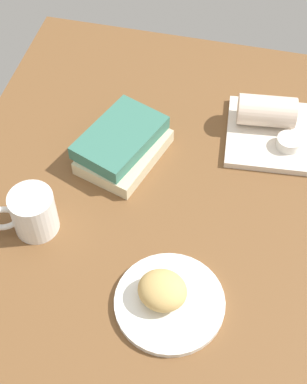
# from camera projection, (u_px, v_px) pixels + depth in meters

# --- Properties ---
(dining_table) EXTENTS (1.10, 0.90, 0.04)m
(dining_table) POSITION_uv_depth(u_px,v_px,m) (157.00, 201.00, 1.24)
(dining_table) COLOR brown
(dining_table) RESTS_ON ground
(round_plate) EXTENTS (0.21, 0.21, 0.01)m
(round_plate) POSITION_uv_depth(u_px,v_px,m) (170.00, 303.00, 1.06)
(round_plate) COLOR white
(round_plate) RESTS_ON dining_table
(scone_pastry) EXTENTS (0.10, 0.11, 0.05)m
(scone_pastry) POSITION_uv_depth(u_px,v_px,m) (162.00, 290.00, 1.04)
(scone_pastry) COLOR tan
(scone_pastry) RESTS_ON round_plate
(square_plate) EXTENTS (0.24, 0.24, 0.02)m
(square_plate) POSITION_uv_depth(u_px,v_px,m) (274.00, 135.00, 1.32)
(square_plate) COLOR silver
(square_plate) RESTS_ON dining_table
(sauce_cup) EXTENTS (0.06, 0.06, 0.02)m
(sauce_cup) POSITION_uv_depth(u_px,v_px,m) (289.00, 142.00, 1.27)
(sauce_cup) COLOR silver
(sauce_cup) RESTS_ON square_plate
(breakfast_wrap) EXTENTS (0.09, 0.14, 0.07)m
(breakfast_wrap) POSITION_uv_depth(u_px,v_px,m) (267.00, 111.00, 1.30)
(breakfast_wrap) COLOR beige
(breakfast_wrap) RESTS_ON square_plate
(book_stack) EXTENTS (0.25, 0.21, 0.07)m
(book_stack) POSITION_uv_depth(u_px,v_px,m) (122.00, 145.00, 1.26)
(book_stack) COLOR beige
(book_stack) RESTS_ON dining_table
(coffee_mug) EXTENTS (0.09, 0.13, 0.10)m
(coffee_mug) POSITION_uv_depth(u_px,v_px,m) (32.00, 213.00, 1.13)
(coffee_mug) COLOR white
(coffee_mug) RESTS_ON dining_table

